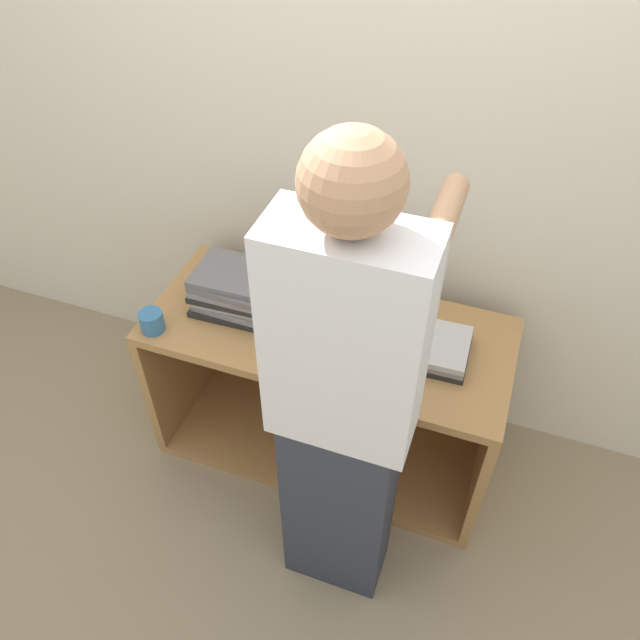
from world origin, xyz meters
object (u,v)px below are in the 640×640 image
object	(u,v)px
person	(343,413)
mug	(152,321)
laptop_open	(332,310)
laptop_stack_left	(240,291)
laptop_stack_right	(422,345)

from	to	relation	value
person	mug	world-z (taller)	person
laptop_open	laptop_stack_left	bearing A→B (deg)	-172.25
laptop_stack_right	laptop_stack_left	bearing A→B (deg)	179.87
person	laptop_stack_left	bearing A→B (deg)	138.98
mug	laptop_stack_left	bearing A→B (deg)	41.37
laptop_stack_right	mug	size ratio (longest dim) A/B	3.82
laptop_open	laptop_stack_left	world-z (taller)	laptop_open
laptop_stack_right	person	bearing A→B (deg)	-105.17
laptop_stack_left	person	xyz separation A→B (m)	(0.56, -0.49, 0.11)
laptop_open	laptop_stack_right	bearing A→B (deg)	-8.02
laptop_open	person	size ratio (longest dim) A/B	0.18
person	laptop_open	bearing A→B (deg)	111.83
laptop_open	mug	bearing A→B (deg)	-155.90
laptop_open	mug	size ratio (longest dim) A/B	3.69
mug	laptop_stack_right	bearing A→B (deg)	13.02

